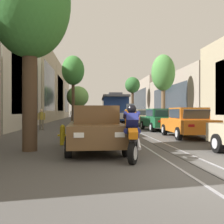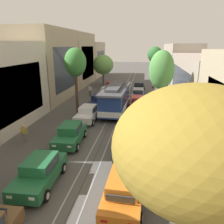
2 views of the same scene
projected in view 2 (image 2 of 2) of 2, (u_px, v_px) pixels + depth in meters
The scene contains 24 objects.
ground_plane at pixel (117, 109), 27.67m from camera, with size 160.00×160.00×0.00m, color #4C4947.
trolley_track_rails at pixel (121, 101), 31.73m from camera, with size 1.14×70.90×0.01m.
building_facade_left at pixel (53, 68), 32.89m from camera, with size 5.46×62.60×9.87m.
building_facade_right at pixel (200, 76), 29.84m from camera, with size 5.65×62.60×7.90m.
parked_car_green_second_left at pixel (40, 172), 12.53m from camera, with size 2.09×4.40×1.58m.
parked_car_green_mid_left at pixel (70, 134), 17.85m from camera, with size 2.13×4.42×1.58m.
parked_car_white_fourth_left at pixel (88, 113), 23.18m from camera, with size 2.11×4.41×1.58m.
parked_car_navy_fifth_left at pixel (99, 101), 28.43m from camera, with size 2.14×4.42×1.58m.
parked_car_silver_sixth_left at pixel (107, 93), 33.38m from camera, with size 2.10×4.40×1.58m.
parked_car_maroon_far_left at pixel (111, 86), 38.61m from camera, with size 2.04×4.38×1.58m.
parked_car_orange_second_right at pixel (124, 190), 10.96m from camera, with size 2.08×4.40×1.58m.
parked_car_green_mid_right at pixel (129, 145), 15.84m from camera, with size 2.10×4.40×1.58m.
parked_car_beige_fourth_right at pixel (135, 117), 22.09m from camera, with size 2.03×4.37×1.58m.
parked_car_red_fifth_right at pixel (138, 103), 27.56m from camera, with size 2.13×4.42×1.58m.
parked_car_grey_sixth_right at pixel (138, 94), 32.54m from camera, with size 2.04×4.38×1.58m.
parked_car_black_far_right at pixel (139, 87), 38.11m from camera, with size 2.04×4.38×1.58m.
street_tree_kerb_left_second at pixel (75, 63), 24.70m from camera, with size 2.41×2.56×7.39m.
street_tree_kerb_left_mid at pixel (103, 65), 42.75m from camera, with size 3.91×4.28×5.86m.
street_tree_kerb_right_near at pixel (197, 151), 4.88m from camera, with size 3.75×3.77×6.89m.
street_tree_kerb_right_second at pixel (162, 71), 21.44m from camera, with size 2.42×2.14×7.21m.
street_tree_kerb_right_mid at pixel (155, 56), 39.57m from camera, with size 2.62×2.65×7.42m.
cable_car_trolley at pixel (115, 99), 25.51m from camera, with size 2.82×9.17×3.28m.
pedestrian_on_left_pavement at pixel (24, 132), 18.00m from camera, with size 0.55×0.42×1.56m.
pedestrian_on_right_pavement at pixel (90, 90), 34.66m from camera, with size 0.55×0.40×1.71m.
Camera 2 is at (3.28, -1.24, 7.64)m, focal length 35.72 mm.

